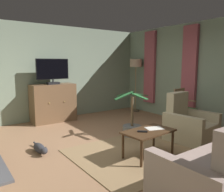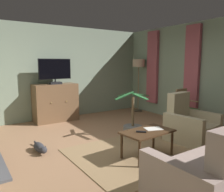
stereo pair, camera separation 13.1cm
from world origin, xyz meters
The scene contains 16 objects.
ground_plane centered at (0.00, 0.00, -0.02)m, with size 6.25×6.37×0.04m, color #936B4C.
wall_back centered at (0.00, 2.94, 1.36)m, with size 6.25×0.10×2.72m, color gray.
wall_right_with_window centered at (2.88, 0.00, 1.36)m, with size 0.10×6.37×2.72m, color gray.
curtain_panel_near centered at (2.77, 0.31, 1.49)m, with size 0.10×0.44×2.28m, color #A34C56.
curtain_panel_far centered at (2.77, 1.81, 1.49)m, with size 0.10×0.44×2.28m, color #A34C56.
rug_central centered at (0.12, -0.54, 0.01)m, with size 2.22×1.92×0.01m, color #8E704C.
tv_cabinet centered at (-0.23, 2.59, 0.51)m, with size 1.20×0.58×1.06m.
television centered at (-0.23, 2.53, 1.43)m, with size 0.91×0.20×0.70m.
coffee_table centered at (0.19, -0.76, 0.42)m, with size 0.94×0.59×0.48m.
tv_remote centered at (0.04, -0.76, 0.49)m, with size 0.17×0.05×0.02m, color black.
folded_newspaper centered at (0.37, -0.73, 0.48)m, with size 0.30×0.22×0.01m, color silver.
armchair_facing_sofa centered at (1.51, -0.64, 0.31)m, with size 0.93×0.97×1.01m.
side_chair_tucked_against_wall centered at (2.28, 0.10, 0.52)m, with size 0.50×0.47×0.98m.
potted_plant_on_hearth_side centered at (0.72, 0.30, 0.19)m, with size 0.86×0.94×1.01m.
cat centered at (-1.31, 0.52, 0.09)m, with size 0.18×0.73×0.19m.
floor_lamp centered at (2.55, 2.26, 1.50)m, with size 0.40×0.40×1.77m.
Camera 1 is at (-2.54, -3.48, 1.64)m, focal length 36.30 mm.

